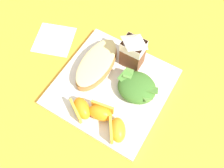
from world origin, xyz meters
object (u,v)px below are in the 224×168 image
orange_wedge_middle (101,112)px  paper_napkin (54,39)px  milk_carton (133,50)px  cheesy_pizza_bread (97,65)px  orange_wedge_rear (117,130)px  white_plate (112,87)px  green_salad_pile (137,87)px  orange_wedge_front (81,109)px

orange_wedge_middle → paper_napkin: size_ratio=0.59×
milk_carton → orange_wedge_middle: 0.18m
cheesy_pizza_bread → orange_wedge_rear: (0.14, -0.13, 0.00)m
white_plate → orange_wedge_rear: bearing=-53.4°
cheesy_pizza_bread → green_salad_pile: (0.12, -0.00, 0.00)m
orange_wedge_rear → white_plate: bearing=126.6°
orange_wedge_front → orange_wedge_middle: 0.05m
paper_napkin → milk_carton: bearing=9.2°
orange_wedge_middle → orange_wedge_rear: (0.06, -0.02, 0.00)m
cheesy_pizza_bread → green_salad_pile: 0.12m
milk_carton → orange_wedge_front: size_ratio=1.57×
white_plate → orange_wedge_middle: 0.09m
cheesy_pizza_bread → orange_wedge_rear: size_ratio=2.48×
orange_wedge_front → orange_wedge_middle: (0.04, 0.02, 0.00)m
green_salad_pile → paper_napkin: size_ratio=0.98×
orange_wedge_middle → orange_wedge_rear: bearing=-16.6°
green_salad_pile → paper_napkin: (-0.29, 0.03, -0.03)m
milk_carton → paper_napkin: bearing=-170.8°
cheesy_pizza_bread → white_plate: bearing=-21.7°
white_plate → orange_wedge_rear: (0.07, -0.10, 0.03)m
orange_wedge_front → orange_wedge_rear: (0.10, -0.00, 0.00)m
orange_wedge_rear → orange_wedge_middle: bearing=163.4°
cheesy_pizza_bread → orange_wedge_middle: bearing=-53.4°
white_plate → orange_wedge_front: orange_wedge_front is taller
milk_carton → orange_wedge_middle: size_ratio=1.68×
white_plate → paper_napkin: white_plate is taller
cheesy_pizza_bread → paper_napkin: bearing=171.4°
cheesy_pizza_bread → orange_wedge_middle: 0.14m
orange_wedge_front → paper_napkin: orange_wedge_front is taller
white_plate → milk_carton: (0.01, 0.09, 0.07)m
orange_wedge_front → orange_wedge_middle: bearing=19.6°
white_plate → orange_wedge_front: 0.11m
orange_wedge_middle → white_plate: bearing=102.4°
orange_wedge_rear → green_salad_pile: bearing=96.4°
milk_carton → orange_wedge_rear: milk_carton is taller
orange_wedge_rear → paper_napkin: size_ratio=0.63×
orange_wedge_middle → paper_napkin: orange_wedge_middle is taller
milk_carton → orange_wedge_front: milk_carton is taller
milk_carton → orange_wedge_middle: (0.01, -0.17, -0.04)m
green_salad_pile → orange_wedge_rear: size_ratio=1.54×
paper_napkin → orange_wedge_front: bearing=-36.1°
white_plate → paper_napkin: size_ratio=2.55×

